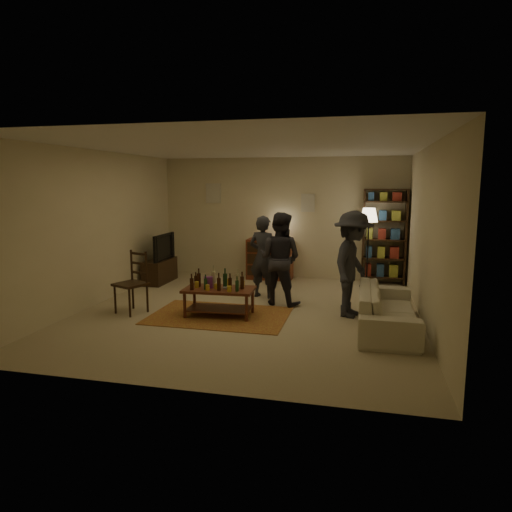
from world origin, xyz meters
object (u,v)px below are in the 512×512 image
(sofa, at_px, (387,309))
(bookshelf, at_px, (384,236))
(person_left, at_px, (263,257))
(dining_chair, at_px, (134,280))
(tv_stand, at_px, (160,265))
(floor_lamp, at_px, (369,220))
(coffee_table, at_px, (219,291))
(person_right, at_px, (280,259))
(person_by_sofa, at_px, (352,264))
(dresser, at_px, (270,258))

(sofa, bearing_deg, bookshelf, -0.82)
(person_left, bearing_deg, dining_chair, 52.68)
(tv_stand, height_order, person_left, person_left)
(tv_stand, relative_size, floor_lamp, 0.65)
(coffee_table, xyz_separation_m, floor_lamp, (2.33, 2.68, 0.98))
(floor_lamp, height_order, person_right, floor_lamp)
(tv_stand, distance_m, floor_lamp, 4.51)
(coffee_table, distance_m, person_by_sofa, 2.19)
(coffee_table, height_order, sofa, coffee_table)
(floor_lamp, bearing_deg, person_right, -131.26)
(bookshelf, relative_size, floor_lamp, 1.23)
(dining_chair, height_order, person_left, person_left)
(coffee_table, relative_size, person_left, 0.75)
(tv_stand, bearing_deg, floor_lamp, 7.15)
(bookshelf, bearing_deg, floor_lamp, -127.24)
(coffee_table, distance_m, dresser, 3.06)
(coffee_table, bearing_deg, dining_chair, -175.90)
(tv_stand, relative_size, sofa, 0.51)
(tv_stand, bearing_deg, person_by_sofa, -21.82)
(person_by_sofa, bearing_deg, bookshelf, 1.91)
(bookshelf, distance_m, person_by_sofa, 2.70)
(dining_chair, distance_m, tv_stand, 2.32)
(sofa, xyz_separation_m, person_right, (-1.80, 1.02, 0.51))
(dining_chair, relative_size, sofa, 0.50)
(dresser, bearing_deg, person_right, -74.08)
(person_by_sofa, bearing_deg, floor_lamp, 7.84)
(coffee_table, bearing_deg, bookshelf, 49.49)
(tv_stand, xyz_separation_m, floor_lamp, (4.36, 0.55, 1.00))
(person_by_sofa, bearing_deg, dining_chair, 113.92)
(person_right, bearing_deg, coffee_table, 64.89)
(dresser, distance_m, floor_lamp, 2.32)
(dresser, bearing_deg, person_by_sofa, -54.02)
(dining_chair, relative_size, person_right, 0.64)
(person_right, bearing_deg, bookshelf, -115.05)
(floor_lamp, distance_m, sofa, 2.96)
(sofa, relative_size, person_right, 1.27)
(tv_stand, relative_size, bookshelf, 0.52)
(tv_stand, xyz_separation_m, dresser, (2.25, 0.91, 0.09))
(person_right, bearing_deg, dresser, -58.64)
(dresser, distance_m, person_by_sofa, 3.19)
(person_by_sofa, bearing_deg, sofa, -121.67)
(bookshelf, xyz_separation_m, person_right, (-1.84, -2.16, -0.22))
(dining_chair, xyz_separation_m, bookshelf, (4.10, 3.22, 0.48))
(coffee_table, relative_size, floor_lamp, 0.70)
(coffee_table, height_order, dresser, dresser)
(bookshelf, bearing_deg, tv_stand, -168.20)
(dining_chair, height_order, dresser, dresser)
(person_left, bearing_deg, person_right, 147.95)
(dining_chair, xyz_separation_m, tv_stand, (-0.59, 2.24, -0.17))
(floor_lamp, xyz_separation_m, sofa, (0.28, -2.75, -1.08))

